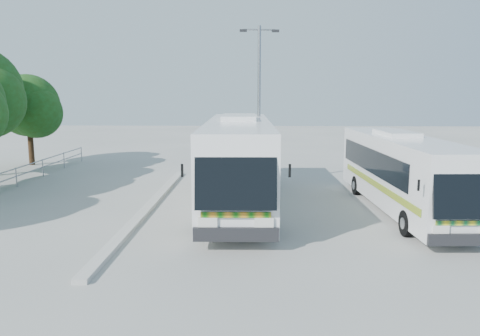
{
  "coord_description": "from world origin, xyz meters",
  "views": [
    {
      "loc": [
        2.06,
        -16.9,
        4.76
      ],
      "look_at": [
        1.46,
        2.24,
        1.65
      ],
      "focal_mm": 35.0,
      "sensor_mm": 36.0,
      "label": 1
    }
  ],
  "objects_px": {
    "lamppost": "(259,99)",
    "coach_main": "(238,159)",
    "tree_far_e": "(29,106)",
    "coach_adjacent": "(402,171)"
  },
  "relations": [
    {
      "from": "lamppost",
      "to": "coach_main",
      "type": "bearing_deg",
      "value": -108.55
    },
    {
      "from": "tree_far_e",
      "to": "coach_main",
      "type": "height_order",
      "value": "tree_far_e"
    },
    {
      "from": "coach_main",
      "to": "coach_adjacent",
      "type": "xyz_separation_m",
      "value": [
        6.61,
        -1.01,
        -0.31
      ]
    },
    {
      "from": "tree_far_e",
      "to": "lamppost",
      "type": "height_order",
      "value": "lamppost"
    },
    {
      "from": "coach_main",
      "to": "tree_far_e",
      "type": "bearing_deg",
      "value": 141.87
    },
    {
      "from": "coach_main",
      "to": "lamppost",
      "type": "height_order",
      "value": "lamppost"
    },
    {
      "from": "coach_adjacent",
      "to": "lamppost",
      "type": "height_order",
      "value": "lamppost"
    },
    {
      "from": "coach_adjacent",
      "to": "lamppost",
      "type": "bearing_deg",
      "value": 135.59
    },
    {
      "from": "tree_far_e",
      "to": "lamppost",
      "type": "xyz_separation_m",
      "value": [
        14.9,
        -6.41,
        0.52
      ]
    },
    {
      "from": "tree_far_e",
      "to": "coach_adjacent",
      "type": "xyz_separation_m",
      "value": [
        20.61,
        -11.52,
        -2.25
      ]
    }
  ]
}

